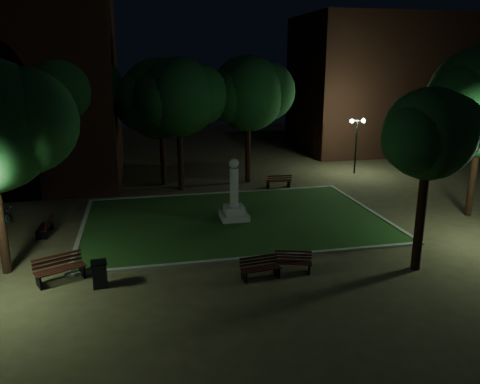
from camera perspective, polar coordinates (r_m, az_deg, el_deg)
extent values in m
plane|color=#443A24|center=(22.59, 0.30, -5.08)|extent=(80.00, 80.00, 0.00)
cube|color=#1E3D15|center=(24.42, -0.71, -3.37)|extent=(15.00, 10.00, 0.08)
cube|color=slate|center=(19.77, 2.27, -8.00)|extent=(15.40, 0.20, 0.12)
cube|color=slate|center=(29.20, -2.71, -0.16)|extent=(15.40, 0.20, 0.12)
cube|color=slate|center=(24.16, -18.72, -4.39)|extent=(0.20, 10.00, 0.12)
cube|color=slate|center=(26.89, 15.37, -2.10)|extent=(0.20, 10.00, 0.12)
cube|color=gray|center=(24.35, -0.72, -2.95)|extent=(1.40, 1.40, 0.30)
cube|color=gray|center=(24.25, -0.72, -2.17)|extent=(1.00, 1.00, 0.40)
cylinder|color=gray|center=(23.91, -0.73, 0.57)|extent=(0.44, 0.44, 2.00)
sphere|color=gray|center=(23.62, -0.74, 3.50)|extent=(0.50, 0.50, 0.50)
plane|color=orange|center=(32.75, -27.12, 6.02)|extent=(6.30, 0.00, 6.30)
cube|color=#4D2518|center=(46.53, 17.26, 12.45)|extent=(16.00, 10.00, 12.00)
cylinder|color=black|center=(20.03, -27.19, -3.12)|extent=(0.36, 0.36, 4.27)
sphere|color=#1B4B1F|center=(19.17, -24.83, 7.84)|extent=(3.96, 3.96, 3.96)
cylinder|color=black|center=(29.95, -7.28, 4.37)|extent=(0.36, 0.36, 4.44)
sphere|color=#1B4B1F|center=(29.47, -7.53, 11.38)|extent=(4.83, 4.83, 4.83)
sphere|color=#1B4B1F|center=(29.79, -5.20, 11.69)|extent=(3.87, 3.87, 3.87)
sphere|color=#1B4B1F|center=(29.12, -9.40, 11.07)|extent=(3.62, 3.62, 3.62)
cylinder|color=black|center=(31.77, 0.96, 5.19)|extent=(0.36, 0.36, 4.50)
sphere|color=#1B4B1F|center=(31.31, 0.99, 11.93)|extent=(4.94, 4.94, 4.94)
sphere|color=#1B4B1F|center=(31.80, 3.12, 12.14)|extent=(3.96, 3.96, 3.96)
sphere|color=#1B4B1F|center=(30.81, -0.71, 11.68)|extent=(3.71, 3.71, 3.71)
cylinder|color=black|center=(27.54, 26.52, 1.77)|extent=(0.36, 0.36, 4.35)
sphere|color=#1B4B1F|center=(26.06, 25.96, 9.57)|extent=(4.22, 4.22, 4.22)
cylinder|color=black|center=(19.42, 21.15, -2.81)|extent=(0.36, 0.36, 4.38)
sphere|color=#1B4B1F|center=(18.72, 22.10, 6.59)|extent=(3.43, 3.43, 3.43)
sphere|color=#1B4B1F|center=(19.36, 23.92, 6.96)|extent=(2.74, 2.74, 2.74)
sphere|color=#1B4B1F|center=(18.11, 20.79, 6.14)|extent=(2.57, 2.57, 2.57)
cylinder|color=black|center=(31.42, -19.92, 4.39)|extent=(0.36, 0.36, 4.76)
sphere|color=#1B4B1F|center=(30.97, -20.61, 11.64)|extent=(5.34, 5.34, 5.34)
sphere|color=#1B4B1F|center=(31.00, -18.08, 12.05)|extent=(4.27, 4.27, 4.27)
sphere|color=#1B4B1F|center=(30.84, -22.66, 11.24)|extent=(4.01, 4.01, 4.01)
cylinder|color=black|center=(31.49, -9.39, 4.56)|extent=(0.36, 0.36, 4.14)
sphere|color=#1B4B1F|center=(31.02, -9.68, 11.14)|extent=(5.17, 5.17, 5.17)
sphere|color=#1B4B1F|center=(31.30, -7.30, 11.46)|extent=(4.14, 4.14, 4.14)
sphere|color=#1B4B1F|center=(30.70, -11.61, 10.82)|extent=(3.88, 3.88, 3.88)
cylinder|color=black|center=(32.13, -26.68, 3.46)|extent=(0.12, 0.12, 4.29)
cylinder|color=black|center=(31.81, -27.15, 7.23)|extent=(0.90, 0.08, 0.08)
sphere|color=#D8FFD8|center=(31.70, -26.36, 7.30)|extent=(0.28, 0.28, 0.28)
cylinder|color=black|center=(35.38, 13.94, 5.29)|extent=(0.12, 0.12, 3.88)
cylinder|color=black|center=(35.11, 14.15, 8.40)|extent=(0.90, 0.08, 0.08)
sphere|color=#D8FFD8|center=(34.91, 13.48, 8.41)|extent=(0.28, 0.28, 0.28)
sphere|color=#D8FFD8|center=(35.31, 14.81, 8.40)|extent=(0.28, 0.28, 0.28)
cube|color=black|center=(17.83, 0.49, -10.20)|extent=(0.12, 0.53, 0.42)
cube|color=black|center=(18.28, 4.50, -9.57)|extent=(0.12, 0.53, 0.42)
cube|color=black|center=(17.77, 2.78, -9.52)|extent=(1.53, 0.27, 0.04)
cube|color=black|center=(17.89, 2.62, -9.35)|extent=(1.53, 0.27, 0.04)
cube|color=black|center=(18.00, 2.46, -9.18)|extent=(1.53, 0.27, 0.04)
cube|color=black|center=(18.11, 2.31, -9.02)|extent=(1.53, 0.27, 0.04)
cube|color=black|center=(18.12, 2.24, -8.67)|extent=(1.52, 0.24, 0.09)
cube|color=black|center=(18.07, 2.25, -8.29)|extent=(1.52, 0.24, 0.09)
cube|color=black|center=(18.01, 2.25, -7.90)|extent=(1.52, 0.24, 0.09)
cube|color=black|center=(18.69, 4.50, -9.02)|extent=(0.20, 0.49, 0.40)
cube|color=black|center=(18.72, 8.45, -9.10)|extent=(0.20, 0.49, 0.40)
cube|color=black|center=(18.43, 6.51, -8.73)|extent=(1.41, 0.51, 0.04)
cube|color=black|center=(18.54, 6.50, -8.57)|extent=(1.41, 0.51, 0.04)
cube|color=black|center=(18.66, 6.49, -8.41)|extent=(1.41, 0.51, 0.04)
cube|color=black|center=(18.78, 6.49, -8.26)|extent=(1.41, 0.51, 0.04)
cube|color=black|center=(18.79, 6.49, -7.94)|extent=(1.40, 0.49, 0.09)
cube|color=black|center=(18.74, 6.50, -7.58)|extent=(1.40, 0.49, 0.09)
cube|color=black|center=(18.69, 6.52, -7.22)|extent=(1.40, 0.49, 0.09)
cube|color=black|center=(18.85, -23.34, -9.95)|extent=(0.32, 0.60, 0.50)
cube|color=black|center=(19.20, -18.70, -8.99)|extent=(0.32, 0.60, 0.50)
cube|color=black|center=(18.68, -20.85, -9.02)|extent=(1.70, 0.85, 0.05)
cube|color=black|center=(18.82, -20.99, -8.85)|extent=(1.70, 0.85, 0.05)
cube|color=black|center=(18.96, -21.13, -8.68)|extent=(1.70, 0.85, 0.05)
cube|color=black|center=(19.11, -21.27, -8.51)|extent=(1.70, 0.85, 0.05)
cube|color=black|center=(19.12, -21.36, -8.12)|extent=(1.68, 0.82, 0.11)
cube|color=black|center=(19.06, -21.41, -7.68)|extent=(1.68, 0.82, 0.11)
cube|color=black|center=(19.00, -21.45, -7.24)|extent=(1.68, 0.82, 0.11)
cube|color=black|center=(24.81, -22.36, -3.88)|extent=(0.51, 0.08, 0.40)
cube|color=black|center=(23.64, -23.04, -4.90)|extent=(0.51, 0.08, 0.40)
cube|color=black|center=(24.21, -23.21, -3.92)|extent=(0.16, 1.47, 0.04)
cube|color=black|center=(24.18, -22.91, -3.91)|extent=(0.16, 1.47, 0.04)
cube|color=black|center=(24.14, -22.62, -3.91)|extent=(0.16, 1.47, 0.04)
cube|color=black|center=(24.11, -22.32, -3.90)|extent=(0.16, 1.47, 0.04)
cube|color=black|center=(24.07, -22.22, -3.69)|extent=(0.14, 1.47, 0.09)
cube|color=black|center=(24.03, -22.25, -3.40)|extent=(0.14, 1.47, 0.09)
cube|color=black|center=(23.99, -22.28, -3.11)|extent=(0.14, 1.47, 0.09)
cube|color=black|center=(31.02, 5.96, 1.02)|extent=(0.07, 0.56, 0.45)
cube|color=black|center=(30.65, 3.43, 0.90)|extent=(0.07, 0.56, 0.45)
cube|color=black|center=(30.98, 4.60, 1.48)|extent=(1.62, 0.12, 0.04)
cube|color=black|center=(30.85, 4.67, 1.42)|extent=(1.62, 0.12, 0.04)
cube|color=black|center=(30.71, 4.74, 1.35)|extent=(1.62, 0.12, 0.04)
cube|color=black|center=(30.58, 4.81, 1.29)|extent=(1.62, 0.12, 0.04)
cube|color=black|center=(30.50, 4.85, 1.45)|extent=(1.62, 0.09, 0.10)
cube|color=black|center=(30.47, 4.86, 1.70)|extent=(1.62, 0.09, 0.10)
cube|color=black|center=(30.43, 4.86, 1.96)|extent=(1.62, 0.09, 0.10)
cube|color=black|center=(18.08, -16.75, -9.65)|extent=(0.57, 0.57, 0.92)
cube|color=black|center=(17.89, -16.87, -8.22)|extent=(0.64, 0.64, 0.06)
imported|color=black|center=(27.03, -27.01, -2.41)|extent=(1.54, 1.48, 0.83)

